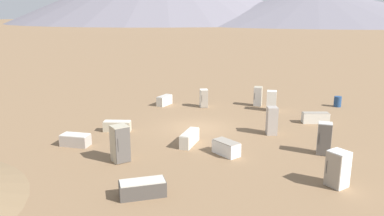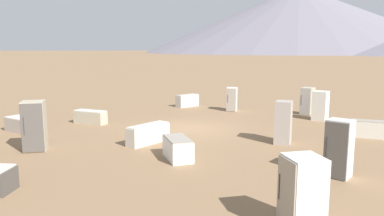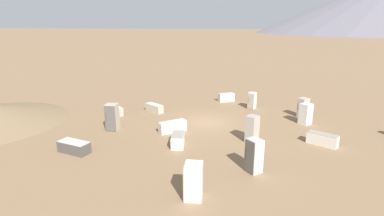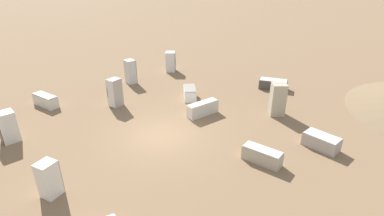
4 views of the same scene
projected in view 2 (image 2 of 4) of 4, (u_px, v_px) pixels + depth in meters
name	position (u px, v px, depth m)	size (l,w,h in m)	color
ground_plane	(188.00, 129.00, 17.84)	(1000.00, 1000.00, 0.00)	#846647
mountain_ridge_1	(298.00, 20.00, 291.61)	(238.07, 238.07, 50.39)	slate
discarded_fridge_0	(302.00, 193.00, 7.85)	(0.85, 0.85, 1.60)	white
discarded_fridge_1	(178.00, 148.00, 12.95)	(0.99, 1.59, 0.75)	white
discarded_fridge_2	(232.00, 99.00, 22.77)	(0.79, 0.84, 1.44)	silver
discarded_fridge_3	(307.00, 101.00, 21.55)	(0.94, 0.94, 1.57)	#B2A88E
discarded_fridge_4	(187.00, 101.00, 24.57)	(1.60, 1.33, 0.78)	silver
discarded_fridge_5	(339.00, 149.00, 11.08)	(0.95, 0.95, 1.74)	silver
discarded_fridge_6	(283.00, 122.00, 14.97)	(0.89, 0.94, 1.73)	#A89E93
discarded_fridge_7	(148.00, 134.00, 15.06)	(1.80, 1.71, 0.78)	beige
discarded_fridge_8	(22.00, 124.00, 17.23)	(1.72, 1.65, 0.67)	#A89E93
discarded_fridge_9	(34.00, 126.00, 13.95)	(0.86, 0.87, 1.87)	#B2A88E
discarded_fridge_10	(374.00, 129.00, 16.03)	(1.86, 1.38, 0.73)	beige
discarded_fridge_11	(320.00, 106.00, 19.88)	(1.05, 1.06, 1.55)	silver
discarded_fridge_12	(90.00, 117.00, 19.01)	(1.77, 1.39, 0.68)	#B2A88E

